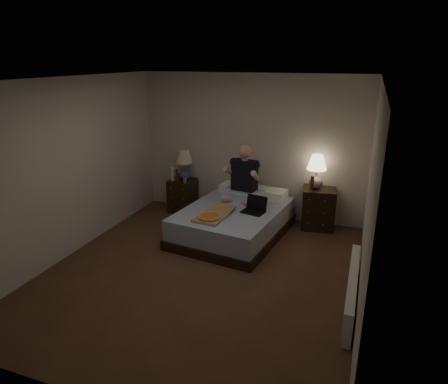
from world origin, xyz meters
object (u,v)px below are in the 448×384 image
at_px(beer_bottle_left, 177,176).
at_px(laptop, 253,205).
at_px(person, 243,173).
at_px(bed, 233,222).
at_px(lamp_left, 184,165).
at_px(soda_can, 185,180).
at_px(beer_bottle_right, 312,183).
at_px(pizza_box, 209,217).
at_px(water_bottle, 172,174).
at_px(nightstand_right, 318,208).
at_px(radiator, 352,290).
at_px(lamp_right, 316,172).
at_px(nightstand_left, 183,195).

relative_size(beer_bottle_left, laptop, 0.68).
relative_size(beer_bottle_left, person, 0.25).
bearing_deg(beer_bottle_left, bed, -24.82).
distance_m(lamp_left, soda_can, 0.30).
bearing_deg(laptop, beer_bottle_right, 58.09).
height_order(soda_can, person, person).
xyz_separation_m(soda_can, laptop, (1.46, -0.65, -0.07)).
bearing_deg(pizza_box, beer_bottle_left, 137.99).
height_order(person, pizza_box, person).
bearing_deg(beer_bottle_right, water_bottle, -178.08).
bearing_deg(laptop, nightstand_right, 57.09).
relative_size(lamp_left, soda_can, 5.60).
relative_size(beer_bottle_left, beer_bottle_right, 1.00).
height_order(bed, lamp_left, lamp_left).
height_order(soda_can, laptop, laptop).
bearing_deg(beer_bottle_left, pizza_box, -46.70).
bearing_deg(soda_can, lamp_left, 116.28).
distance_m(bed, radiator, 2.32).
height_order(lamp_left, person, person).
xyz_separation_m(lamp_left, radiator, (3.10, -2.09, -0.69)).
height_order(soda_can, beer_bottle_left, beer_bottle_left).
bearing_deg(bed, lamp_left, 155.19).
bearing_deg(water_bottle, bed, -24.56).
bearing_deg(radiator, lamp_right, 109.18).
xyz_separation_m(lamp_right, pizza_box, (-1.34, -1.37, -0.46)).
relative_size(water_bottle, person, 0.27).
bearing_deg(bed, soda_can, 159.71).
height_order(water_bottle, soda_can, water_bottle).
xyz_separation_m(nightstand_right, radiator, (0.67, -2.14, -0.14)).
height_order(water_bottle, pizza_box, water_bottle).
bearing_deg(soda_can, bed, -27.63).
height_order(lamp_left, laptop, lamp_left).
relative_size(beer_bottle_right, person, 0.25).
height_order(nightstand_right, soda_can, soda_can).
relative_size(soda_can, beer_bottle_left, 0.43).
relative_size(lamp_left, water_bottle, 2.24).
bearing_deg(pizza_box, laptop, 48.28).
bearing_deg(person, bed, -84.13).
bearing_deg(soda_can, person, -7.73).
relative_size(bed, laptop, 5.53).
distance_m(water_bottle, pizza_box, 1.71).
height_order(lamp_left, soda_can, lamp_left).
bearing_deg(nightstand_right, radiator, -80.64).
bearing_deg(water_bottle, nightstand_right, 3.79).
bearing_deg(pizza_box, beer_bottle_right, 49.43).
bearing_deg(nightstand_left, lamp_left, 29.69).
bearing_deg(laptop, lamp_left, 164.60).
height_order(lamp_left, beer_bottle_right, lamp_left).
relative_size(bed, lamp_left, 3.36).
xyz_separation_m(nightstand_left, beer_bottle_right, (2.35, -0.01, 0.50)).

